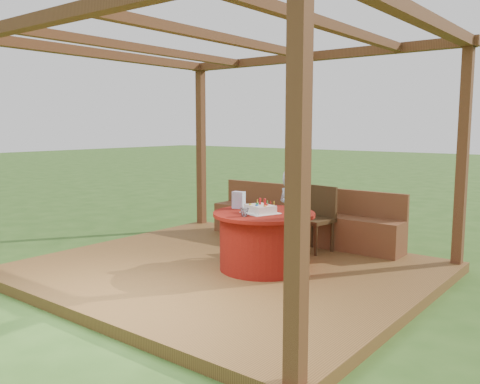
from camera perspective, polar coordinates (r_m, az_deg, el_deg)
name	(u,v)px	position (r m, az deg, el deg)	size (l,w,h in m)	color
ground	(227,276)	(6.21, -1.44, -9.43)	(60.00, 60.00, 0.00)	#2C511B
deck	(227,271)	(6.19, -1.45, -8.90)	(4.50, 4.00, 0.12)	brown
pergola	(227,73)	(5.97, -1.52, 13.26)	(4.50, 4.00, 2.72)	brown
bench	(302,223)	(7.48, 6.97, -3.53)	(3.00, 0.42, 0.80)	brown
table	(264,240)	(6.00, 2.68, -5.43)	(1.19, 1.19, 0.68)	maroon
chair	(318,215)	(6.93, 8.75, -2.61)	(0.49, 0.49, 0.87)	#3D2813
elderly_woman	(290,210)	(6.67, 5.69, -2.07)	(0.46, 0.36, 1.14)	#A6CBF7
birthday_cake	(260,209)	(5.87, 2.30, -1.91)	(0.45, 0.45, 0.17)	white
gift_bag	(239,200)	(6.20, -0.15, -0.90)	(0.14, 0.09, 0.21)	#EC98CE
drinking_glass	(244,212)	(5.65, 0.49, -2.29)	(0.10, 0.10, 0.10)	white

